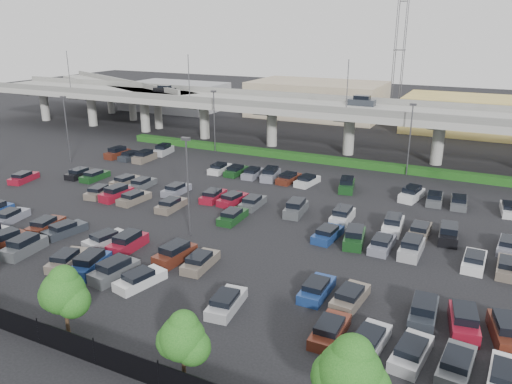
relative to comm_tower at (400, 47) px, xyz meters
The scene contains 10 objects.
ground 75.73m from the comm_tower, 93.09° to the right, with size 280.00×280.00×0.00m, color black.
overpass 43.08m from the comm_tower, 95.73° to the right, with size 150.00×13.00×15.80m.
on_ramp 64.67m from the comm_tower, 151.11° to the right, with size 50.93×30.13×8.80m.
hedge 51.42m from the comm_tower, 94.67° to the right, with size 66.00×1.60×1.10m, color #133F12.
fence 103.13m from the comm_tower, 92.28° to the right, with size 70.00×0.10×2.00m.
tree_row 101.30m from the comm_tower, 91.88° to the right, with size 65.07×3.66×5.94m.
parked_cars 79.87m from the comm_tower, 93.01° to the right, with size 63.20×41.66×1.67m.
light_poles 73.06m from the comm_tower, 96.44° to the right, with size 66.90×48.38×10.30m.
distant_buildings 18.96m from the comm_tower, 55.50° to the right, with size 138.00×24.00×9.00m.
comm_tower is the anchor object (origin of this frame).
Camera 1 is at (27.03, -47.43, 20.71)m, focal length 35.00 mm.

